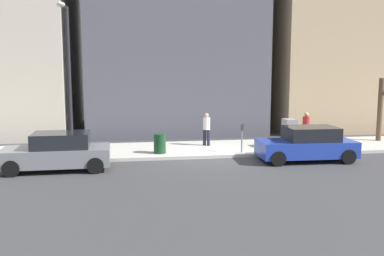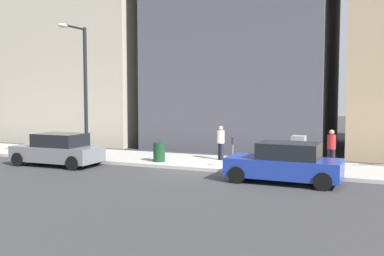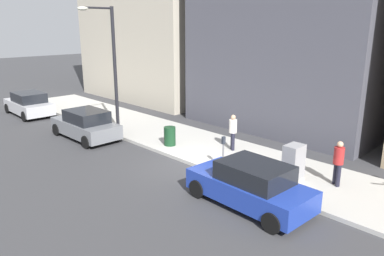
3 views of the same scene
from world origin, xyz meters
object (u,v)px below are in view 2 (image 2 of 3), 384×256
parked_car_blue (285,163)px  pedestrian_midblock (221,141)px  utility_box (298,153)px  parking_meter (233,149)px  office_tower_right (98,14)px  streetlamp (82,81)px  parked_car_grey (58,150)px  pedestrian_near_meter (331,146)px  trash_bin (159,152)px

parked_car_blue → pedestrian_midblock: pedestrian_midblock is taller
parked_car_blue → utility_box: (2.40, -0.11, 0.11)m
parking_meter → office_tower_right: 20.32m
streetlamp → parked_car_grey: bearing=167.6°
parked_car_blue → parking_meter: 2.99m
utility_box → pedestrian_midblock: size_ratio=0.86×
utility_box → office_tower_right: size_ratio=0.07×
office_tower_right → parked_car_grey: bearing=-152.5°
parking_meter → streetlamp: streetlamp is taller
pedestrian_near_meter → office_tower_right: office_tower_right is taller
pedestrian_midblock → office_tower_right: office_tower_right is taller
parking_meter → parked_car_grey: bearing=101.5°
streetlamp → trash_bin: bearing=-81.1°
pedestrian_midblock → utility_box: bearing=24.6°
parking_meter → pedestrian_near_meter: (1.74, -3.92, 0.11)m
parked_car_blue → pedestrian_near_meter: (3.29, -1.37, 0.35)m
streetlamp → parked_car_blue: bearing=-97.7°
parking_meter → utility_box: size_ratio=0.94×
parked_car_grey → streetlamp: bearing=-13.1°
parked_car_blue → trash_bin: 6.65m
utility_box → pedestrian_near_meter: size_ratio=0.86×
utility_box → streetlamp: streetlamp is taller
streetlamp → pedestrian_near_meter: streetlamp is taller
trash_bin → parking_meter: bearing=-96.8°
parked_car_grey → streetlamp: 3.61m
parked_car_grey → trash_bin: bearing=-64.5°
utility_box → streetlamp: 10.90m
parking_meter → streetlamp: 8.30m
parked_car_grey → pedestrian_near_meter: pedestrian_near_meter is taller
parked_car_grey → utility_box: utility_box is taller
utility_box → streetlamp: (-1.02, 10.38, 3.17)m
parked_car_grey → utility_box: 10.99m
pedestrian_near_meter → pedestrian_midblock: size_ratio=1.00×
parked_car_blue → pedestrian_near_meter: 3.59m
utility_box → parking_meter: bearing=107.7°
streetlamp → trash_bin: streetlamp is taller
pedestrian_near_meter → pedestrian_midblock: 5.20m
pedestrian_near_meter → trash_bin: bearing=-130.0°
parking_meter → parked_car_blue: bearing=-121.4°
parking_meter → pedestrian_near_meter: bearing=-66.0°
parked_car_blue → trash_bin: size_ratio=4.72×
parked_car_blue → parking_meter: bearing=60.3°
parked_car_grey → pedestrian_midblock: bearing=-61.7°
trash_bin → pedestrian_near_meter: 7.84m
utility_box → pedestrian_midblock: 4.14m
streetlamp → pedestrian_midblock: streetlamp is taller
parked_car_blue → streetlamp: bearing=84.0°
utility_box → parked_car_grey: bearing=103.1°
parked_car_grey → streetlamp: streetlamp is taller
parked_car_grey → office_tower_right: bearing=26.8°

